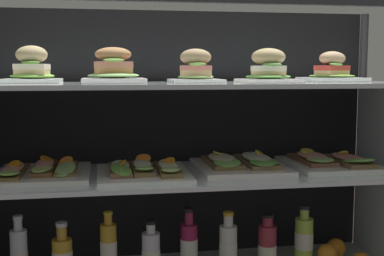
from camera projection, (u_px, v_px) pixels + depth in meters
The scene contains 23 objects.
case_frame at pixel (185, 131), 1.99m from camera, with size 1.54×0.51×1.00m.
riser_lower_tier at pixel (192, 227), 1.87m from camera, with size 1.48×0.45×0.36m.
shelf_lower_glass at pixel (192, 175), 1.85m from camera, with size 1.50×0.46×0.02m, color silver.
riser_upper_tier at pixel (192, 130), 1.83m from camera, with size 1.48×0.45×0.30m.
shelf_upper_glass at pixel (192, 85), 1.81m from camera, with size 1.50×0.46×0.02m, color silver.
plated_roll_sandwich_near_left_corner at pixel (32, 69), 1.76m from camera, with size 0.19×0.19×0.12m.
plated_roll_sandwich_left_of_center at pixel (113, 71), 1.72m from camera, with size 0.20×0.20×0.12m.
plated_roll_sandwich_near_right_corner at pixel (196, 70), 1.80m from camera, with size 0.18×0.18×0.12m.
plated_roll_sandwich_mid_right at pixel (268, 70), 1.81m from camera, with size 0.19×0.19×0.12m.
plated_roll_sandwich_right_of_center at pixel (332, 71), 1.96m from camera, with size 0.21×0.21×0.11m.
open_sandwich_tray_center at pixel (42, 171), 1.78m from camera, with size 0.31×0.35×0.06m.
open_sandwich_tray_mid_right at pixel (144, 170), 1.79m from camera, with size 0.31×0.35×0.06m.
open_sandwich_tray_near_left_corner at pixel (241, 164), 1.90m from camera, with size 0.31×0.35×0.07m.
open_sandwich_tray_far_left at pixel (330, 161), 1.95m from camera, with size 0.31×0.35×0.06m.
juice_bottle_tucked_behind at pixel (19, 255), 1.82m from camera, with size 0.06×0.06×0.24m.
juice_bottle_near_post at pixel (109, 250), 1.87m from camera, with size 0.06×0.06×0.24m.
juice_bottle_back_center at pixel (151, 253), 1.90m from camera, with size 0.07×0.07×0.20m.
juice_bottle_back_left at pixel (189, 245), 1.94m from camera, with size 0.06×0.06×0.23m.
juice_bottle_back_right at pixel (228, 246), 1.95m from camera, with size 0.07×0.07×0.22m.
juice_bottle_front_second at pixel (267, 245), 1.98m from camera, with size 0.07×0.07×0.20m.
juice_bottle_front_middle at pixel (304, 239), 2.01m from camera, with size 0.07×0.07×0.22m.
orange_fruit_beside_bottles at pixel (336, 248), 2.07m from camera, with size 0.07×0.07×0.07m, color orange.
orange_fruit_rolled_forward at pixel (328, 254), 2.01m from camera, with size 0.08×0.08×0.08m, color orange.
Camera 1 is at (-0.31, -1.79, 0.78)m, focal length 49.47 mm.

